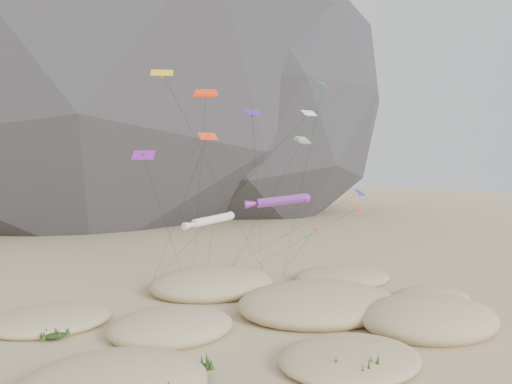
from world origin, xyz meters
TOP-DOWN VIEW (x-y plane):
  - ground at (0.00, 0.00)m, footprint 500.00×500.00m
  - dunes at (-0.18, 4.98)m, footprint 48.78×37.91m
  - dune_grass at (-0.59, 3.76)m, footprint 41.14×28.49m
  - kite_stakes at (1.70, 23.61)m, footprint 18.48×6.80m
  - rainbow_tube_kite at (3.98, 10.96)m, footprint 7.68×12.57m
  - white_tube_kite at (-4.52, 11.62)m, footprint 8.93×13.63m
  - orange_parafoil at (-3.36, 15.29)m, footprint 5.05×13.31m
  - multi_parafoil at (8.64, 13.09)m, footprint 4.83×14.34m
  - delta_kites at (3.18, 10.81)m, footprint 28.21×21.89m

SIDE VIEW (x-z plane):
  - ground at x=0.00m, z-range 0.00..0.00m
  - kite_stakes at x=1.70m, z-range 0.00..0.30m
  - dunes at x=-0.18m, z-range -1.21..2.70m
  - dune_grass at x=-0.59m, z-range 0.09..1.63m
  - white_tube_kite at x=-4.52m, z-range 4.38..14.63m
  - rainbow_tube_kite at x=3.98m, z-range 5.24..17.47m
  - delta_kites at x=3.18m, z-range 4.42..30.55m
  - multi_parafoil at x=8.64m, z-range 8.86..27.93m
  - orange_parafoil at x=-3.36m, z-range 11.35..35.58m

